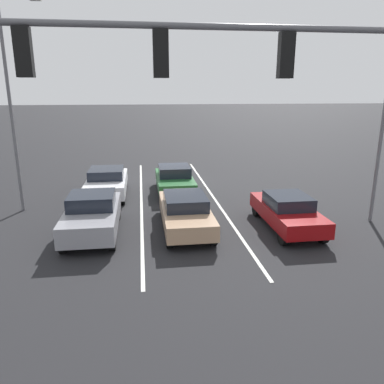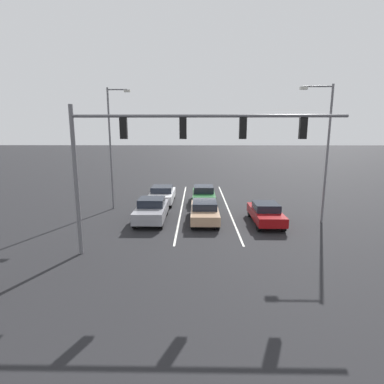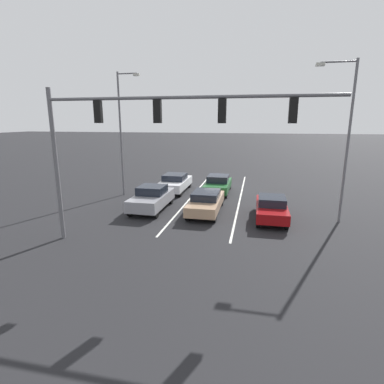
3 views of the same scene
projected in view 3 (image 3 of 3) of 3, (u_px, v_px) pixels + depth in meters
The scene contains 11 objects.
ground_plane at pixel (221, 189), 25.64m from camera, with size 240.00×240.00×0.00m, color black.
lane_stripe_left_divider at pixel (240, 198), 22.56m from camera, with size 0.12×17.68×0.01m, color silver.
lane_stripe_center_divider at pixel (193, 195), 23.31m from camera, with size 0.12×17.68×0.01m, color silver.
car_maroon_leftlane_front at pixel (271, 207), 17.53m from camera, with size 1.73×4.36×1.38m.
car_gray_rightlane_front at pixel (152, 198), 19.42m from camera, with size 1.89×4.35×1.56m.
car_tan_midlane_front at pixel (206, 201), 18.85m from camera, with size 1.80×4.76×1.36m.
car_darkgreen_midlane_second at pixel (218, 184), 24.01m from camera, with size 1.86×4.30×1.41m.
car_silver_rightlane_second at pixel (175, 182), 24.50m from camera, with size 1.93×4.51×1.44m.
traffic_signal_gantry at pixel (141, 127), 12.75m from camera, with size 12.50×0.37×7.10m.
street_lamp_right_shoulder at pixel (122, 128), 22.28m from camera, with size 1.74×0.24×9.09m.
street_lamp_left_shoulder at pixel (345, 133), 16.10m from camera, with size 2.07×0.24×8.78m.
Camera 3 is at (-2.82, 24.97, 5.66)m, focal length 28.00 mm.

